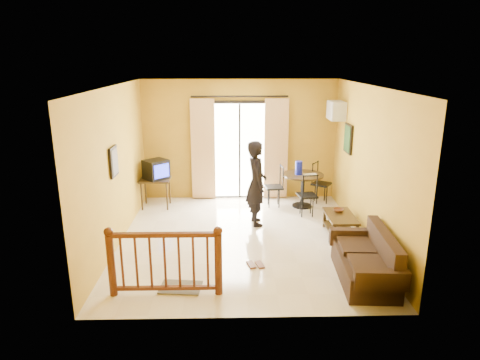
{
  "coord_description": "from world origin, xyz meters",
  "views": [
    {
      "loc": [
        -0.23,
        -7.36,
        3.27
      ],
      "look_at": [
        -0.04,
        0.2,
        1.09
      ],
      "focal_mm": 32.0,
      "sensor_mm": 36.0,
      "label": 1
    }
  ],
  "objects_px": {
    "dining_table": "(303,181)",
    "standing_person": "(256,183)",
    "coffee_table": "(340,222)",
    "sofa": "(368,262)",
    "television": "(156,169)"
  },
  "relations": [
    {
      "from": "coffee_table",
      "to": "sofa",
      "type": "distance_m",
      "value": 1.68
    },
    {
      "from": "television",
      "to": "standing_person",
      "type": "relative_size",
      "value": 0.37
    },
    {
      "from": "dining_table",
      "to": "sofa",
      "type": "height_order",
      "value": "same"
    },
    {
      "from": "dining_table",
      "to": "coffee_table",
      "type": "distance_m",
      "value": 1.74
    },
    {
      "from": "television",
      "to": "standing_person",
      "type": "xyz_separation_m",
      "value": [
        2.16,
        -1.07,
        -0.02
      ]
    },
    {
      "from": "dining_table",
      "to": "standing_person",
      "type": "xyz_separation_m",
      "value": [
        -1.11,
        -1.02,
        0.25
      ]
    },
    {
      "from": "dining_table",
      "to": "standing_person",
      "type": "height_order",
      "value": "standing_person"
    },
    {
      "from": "dining_table",
      "to": "standing_person",
      "type": "distance_m",
      "value": 1.53
    },
    {
      "from": "dining_table",
      "to": "coffee_table",
      "type": "height_order",
      "value": "dining_table"
    },
    {
      "from": "television",
      "to": "sofa",
      "type": "relative_size",
      "value": 0.39
    },
    {
      "from": "sofa",
      "to": "coffee_table",
      "type": "bearing_deg",
      "value": 93.41
    },
    {
      "from": "television",
      "to": "dining_table",
      "type": "height_order",
      "value": "television"
    },
    {
      "from": "coffee_table",
      "to": "sofa",
      "type": "bearing_deg",
      "value": -90.02
    },
    {
      "from": "dining_table",
      "to": "coffee_table",
      "type": "bearing_deg",
      "value": -74.89
    },
    {
      "from": "standing_person",
      "to": "dining_table",
      "type": "bearing_deg",
      "value": -55.93
    }
  ]
}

